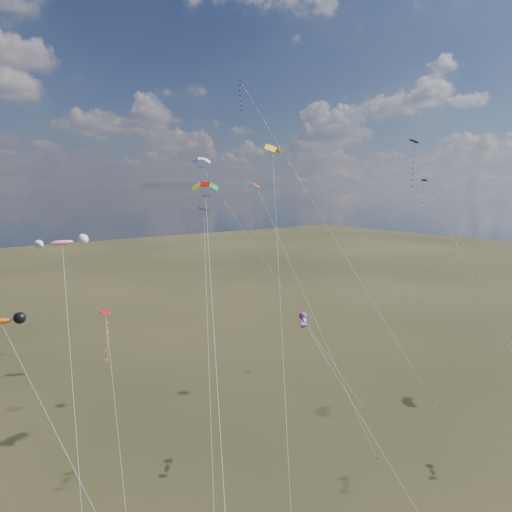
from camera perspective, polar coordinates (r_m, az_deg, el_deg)
diamond_black_high at (r=59.03m, az=19.88°, el=9.14°), size 4.87×21.99×31.79m
diamond_navy_tall at (r=69.83m, az=-0.04°, el=16.66°), size 8.26×29.62×41.87m
diamond_black_mid at (r=41.61m, az=-6.27°, el=-3.07°), size 8.59×14.49×24.12m
diamond_red_low at (r=39.71m, az=-18.03°, el=-10.64°), size 2.84×9.61×16.21m
diamond_navy_right at (r=66.97m, az=20.80°, el=5.36°), size 0.90×17.85×27.10m
diamond_orange_center at (r=50.15m, az=3.94°, el=0.03°), size 2.29×17.49×26.46m
parafoil_yellow at (r=45.90m, az=2.15°, el=13.46°), size 11.09×15.26×30.75m
parafoil_blue_white at (r=62.64m, az=-6.78°, el=11.85°), size 10.31×22.69×30.43m
parafoil_tricolor at (r=37.95m, az=-6.35°, el=8.62°), size 11.56×20.14×26.89m
novelty_orange_black at (r=39.52m, az=-29.19°, el=-7.21°), size 6.23×10.88×16.69m
novelty_white_purple at (r=42.02m, az=6.12°, el=-8.10°), size 3.61×12.51×14.53m
novelty_redwhite_stripe at (r=42.67m, az=-23.07°, el=1.47°), size 5.51×14.64×21.93m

